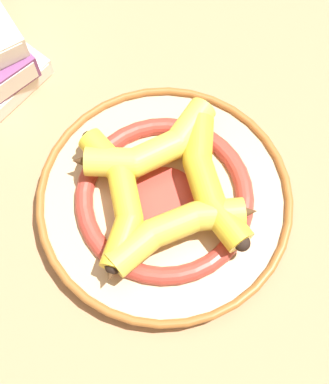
% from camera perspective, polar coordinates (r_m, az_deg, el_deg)
% --- Properties ---
extents(ground_plane, '(2.80, 2.80, 0.00)m').
position_cam_1_polar(ground_plane, '(0.66, -2.34, -2.78)').
color(ground_plane, '#A87A56').
extents(decorative_bowl, '(0.31, 0.31, 0.04)m').
position_cam_1_polar(decorative_bowl, '(0.65, -0.00, -0.79)').
color(decorative_bowl, tan).
rests_on(decorative_bowl, ground_plane).
extents(banana_a, '(0.19, 0.06, 0.03)m').
position_cam_1_polar(banana_a, '(0.61, -5.00, -0.82)').
color(banana_a, yellow).
rests_on(banana_a, decorative_bowl).
extents(banana_b, '(0.09, 0.18, 0.03)m').
position_cam_1_polar(banana_b, '(0.63, -1.50, 4.70)').
color(banana_b, yellow).
rests_on(banana_b, decorative_bowl).
extents(banana_c, '(0.19, 0.06, 0.03)m').
position_cam_1_polar(banana_c, '(0.62, 4.66, 1.44)').
color(banana_c, gold).
rests_on(banana_c, decorative_bowl).
extents(banana_d, '(0.07, 0.18, 0.03)m').
position_cam_1_polar(banana_d, '(0.60, 1.50, -3.87)').
color(banana_d, gold).
rests_on(banana_d, decorative_bowl).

